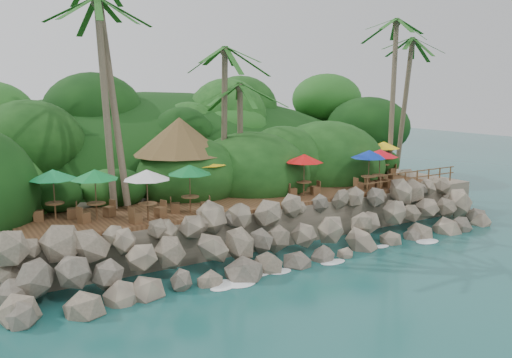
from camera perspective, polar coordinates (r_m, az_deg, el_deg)
ground at (r=26.65m, az=6.95°, el=-9.15°), size 140.00×140.00×0.00m
land_base at (r=39.65m, az=-7.69°, el=-1.20°), size 32.00×25.20×2.10m
jungle_hill at (r=46.67m, az=-11.48°, el=-0.93°), size 44.80×28.00×15.40m
seawall at (r=27.81m, az=4.40°, el=-5.80°), size 29.00×4.00×2.30m
terrace at (r=30.76m, az=0.00°, el=-2.20°), size 26.00×5.00×0.20m
jungle_foliage at (r=38.98m, az=-7.05°, el=-2.96°), size 44.00×16.00×12.00m
foam_line at (r=26.86m, az=6.55°, el=-8.92°), size 25.20×0.80×0.06m
palms at (r=33.78m, az=0.85°, el=15.98°), size 29.12×7.04×13.94m
palapa at (r=31.40m, az=-8.22°, el=4.58°), size 5.48×5.48×4.60m
dining_clusters at (r=30.69m, az=1.22°, el=1.85°), size 25.04×5.48×2.47m
railing at (r=35.50m, az=16.39°, el=0.20°), size 8.30×0.10×1.00m
waiter at (r=35.28m, az=11.00°, el=0.67°), size 0.67×0.56×1.58m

